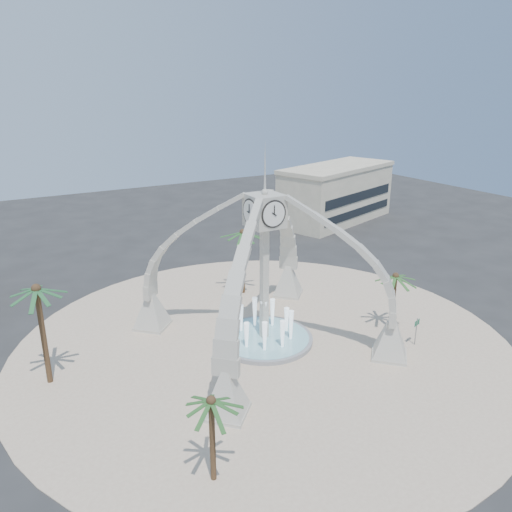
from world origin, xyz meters
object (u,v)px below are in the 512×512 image
clock_tower (264,267)px  palm_south (211,402)px  palm_east (396,277)px  street_sign (417,326)px  palm_west (36,290)px  palm_north (243,233)px  fountain (264,338)px

clock_tower → palm_south: 15.64m
palm_east → street_sign: bearing=-98.5°
clock_tower → palm_east: (10.69, -3.59, -1.66)m
palm_west → palm_south: palm_west is taller
clock_tower → palm_north: bearing=70.6°
fountain → palm_west: palm_west is taller
clock_tower → palm_south: size_ratio=3.23×
clock_tower → palm_west: bearing=171.3°
clock_tower → palm_west: 16.43m
fountain → palm_north: size_ratio=1.12×
clock_tower → palm_north: clock_tower is taller
fountain → palm_north: bearing=70.6°
palm_east → palm_north: bearing=118.4°
fountain → palm_east: (10.69, -3.60, 4.54)m
fountain → palm_east: size_ratio=1.44×
clock_tower → palm_north: 10.38m
palm_west → palm_east: bearing=-12.7°
fountain → street_sign: bearing=-33.4°
clock_tower → street_sign: size_ratio=7.51×
palm_west → clock_tower: bearing=-8.7°
palm_east → palm_south: (-20.92, -8.13, 0.03)m
palm_east → palm_west: size_ratio=0.70×
palm_east → palm_north: palm_north is taller
palm_north → palm_south: bearing=-122.5°
palm_south → street_sign: (20.45, 4.99, -3.14)m
street_sign → fountain: bearing=130.3°
street_sign → palm_south: bearing=177.4°
palm_west → street_sign: (26.45, -9.23, -5.34)m
street_sign → palm_west: bearing=144.4°
palm_west → palm_south: (6.00, -14.22, -2.20)m
street_sign → clock_tower: bearing=130.3°
palm_north → street_sign: palm_north is taller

